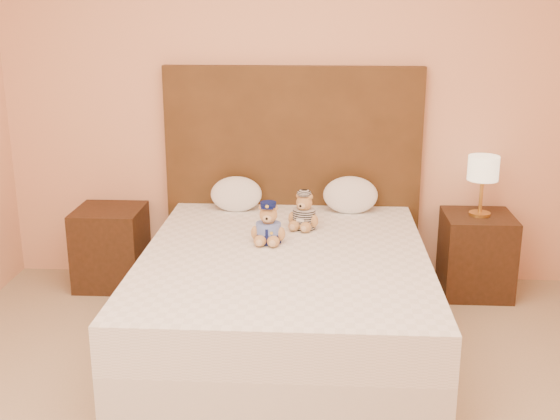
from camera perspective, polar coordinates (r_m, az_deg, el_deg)
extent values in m
cube|color=#F6AE86|center=(4.80, 1.08, 9.90)|extent=(4.00, 0.04, 2.70)
cube|color=white|center=(4.11, 0.38, -8.72)|extent=(1.60, 2.00, 0.30)
cube|color=white|center=(4.00, 0.39, -5.15)|extent=(1.60, 2.00, 0.25)
cube|color=#503218|center=(4.86, 1.03, 2.80)|extent=(1.75, 0.08, 1.50)
cube|color=#3B2112|center=(5.01, -13.57, -2.93)|extent=(0.45, 0.45, 0.55)
cube|color=#3B2112|center=(4.91, 15.65, -3.48)|extent=(0.45, 0.45, 0.55)
cylinder|color=gold|center=(4.82, 15.91, -0.29)|extent=(0.14, 0.14, 0.02)
cylinder|color=gold|center=(4.79, 16.03, 1.20)|extent=(0.02, 0.02, 0.26)
cylinder|color=#F6EDC1|center=(4.75, 16.20, 3.29)|extent=(0.20, 0.20, 0.16)
ellipsoid|color=white|center=(4.74, -3.58, 1.44)|extent=(0.35, 0.22, 0.24)
ellipsoid|color=white|center=(4.71, 5.75, 1.36)|extent=(0.36, 0.24, 0.26)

